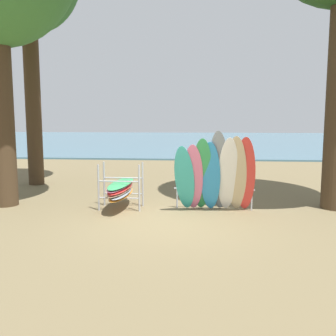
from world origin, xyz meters
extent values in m
plane|color=brown|center=(0.00, 0.00, 0.00)|extent=(80.00, 80.00, 0.00)
cube|color=#477084|center=(0.00, 30.96, 0.05)|extent=(80.00, 36.00, 0.10)
cylinder|color=#42301E|center=(-4.81, 1.37, 2.78)|extent=(0.67, 0.67, 5.56)
cylinder|color=#42301E|center=(-5.40, 4.75, 3.19)|extent=(0.56, 0.56, 6.39)
ellipsoid|color=#38B2AD|center=(0.28, 1.04, 0.90)|extent=(0.64, 0.94, 1.79)
ellipsoid|color=pink|center=(0.51, 1.04, 0.92)|extent=(0.54, 0.91, 1.83)
ellipsoid|color=#339E56|center=(0.73, 1.05, 1.00)|extent=(0.55, 1.01, 1.99)
ellipsoid|color=#2D8ED1|center=(0.96, 1.05, 0.95)|extent=(0.58, 0.86, 1.89)
ellipsoid|color=gray|center=(1.18, 1.05, 1.09)|extent=(0.64, 1.07, 2.18)
ellipsoid|color=white|center=(1.41, 1.06, 1.01)|extent=(0.53, 0.94, 2.01)
ellipsoid|color=#C6B289|center=(1.63, 1.06, 1.02)|extent=(0.64, 0.98, 2.04)
ellipsoid|color=red|center=(1.86, 1.06, 1.01)|extent=(0.62, 0.92, 2.02)
cylinder|color=#9EA0A5|center=(0.06, 1.45, 0.28)|extent=(0.04, 0.04, 0.55)
cylinder|color=#9EA0A5|center=(2.08, 1.35, 0.28)|extent=(0.04, 0.04, 0.55)
cylinder|color=#9EA0A5|center=(1.07, 1.40, 0.55)|extent=(2.18, 0.16, 0.04)
cylinder|color=#9EA0A5|center=(-2.01, 0.98, 0.62)|extent=(0.05, 0.05, 1.25)
cylinder|color=#9EA0A5|center=(-0.91, 0.98, 0.62)|extent=(0.05, 0.05, 1.25)
cylinder|color=#9EA0A5|center=(-2.01, 1.58, 0.62)|extent=(0.05, 0.05, 1.25)
cylinder|color=#9EA0A5|center=(-0.91, 1.58, 0.62)|extent=(0.05, 0.05, 1.25)
cylinder|color=#9EA0A5|center=(-1.46, 0.98, 0.35)|extent=(1.10, 0.04, 0.04)
cylinder|color=#9EA0A5|center=(-1.46, 0.98, 0.80)|extent=(1.10, 0.04, 0.04)
cylinder|color=#9EA0A5|center=(-1.46, 1.58, 0.35)|extent=(1.10, 0.04, 0.04)
cylinder|color=#9EA0A5|center=(-1.46, 1.58, 0.80)|extent=(1.10, 0.04, 0.04)
ellipsoid|color=orange|center=(-1.46, 1.28, 0.40)|extent=(0.52, 2.10, 0.06)
ellipsoid|color=gray|center=(-1.47, 1.28, 0.46)|extent=(0.56, 2.11, 0.06)
ellipsoid|color=#C6B289|center=(-1.49, 1.28, 0.52)|extent=(0.56, 2.11, 0.06)
ellipsoid|color=red|center=(-1.48, 1.28, 0.58)|extent=(0.56, 2.11, 0.06)
ellipsoid|color=pink|center=(-1.52, 1.28, 0.64)|extent=(0.50, 2.10, 0.06)
ellipsoid|color=#339E56|center=(-1.46, 1.28, 0.70)|extent=(0.59, 2.12, 0.06)
camera|label=1|loc=(0.72, -8.99, 2.52)|focal=41.36mm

